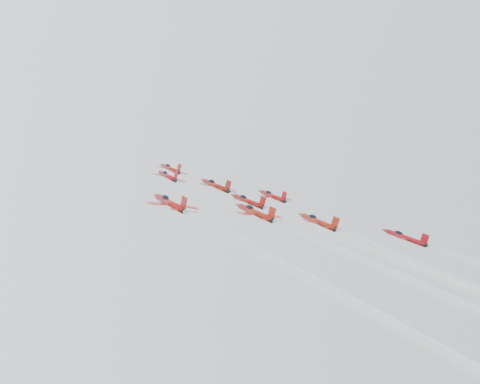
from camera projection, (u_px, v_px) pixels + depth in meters
jet_lead at (170, 168)px, 177.55m from camera, size 9.56×12.72×6.50m
jet_row2_left at (167, 176)px, 159.59m from camera, size 9.22×12.27×6.27m
jet_row2_center at (215, 185)px, 163.95m from camera, size 10.58×14.07×7.19m
jet_row2_right at (272, 196)px, 170.66m from camera, size 9.78×13.01×6.65m
jet_center at (393, 265)px, 111.07m from camera, size 9.46×93.94×42.94m
jet_rear_farleft at (350, 302)px, 78.81m from camera, size 10.29×102.24×46.73m
jet_rear_left at (455, 305)px, 91.40m from camera, size 10.57×105.01×48.00m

